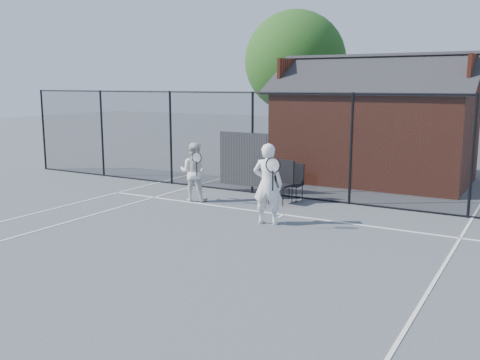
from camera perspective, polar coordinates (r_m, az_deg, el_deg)
The scene contains 10 objects.
ground at distance 10.83m, azimuth -2.16°, elevation -7.06°, with size 80.00×80.00×0.00m, color #494E54.
court_lines at distance 9.79m, azimuth -6.33°, elevation -8.98°, with size 11.02×18.00×0.01m.
fence at distance 15.03m, azimuth 7.02°, elevation 3.38°, with size 22.04×3.00×3.00m.
clubhouse at distance 18.51m, azimuth 14.23°, elevation 4.92°, with size 6.50×4.36×4.19m.
tree_left at distance 24.41m, azimuth 5.91°, elevation 12.45°, with size 4.48×4.48×6.44m.
player_front at distance 12.31m, azimuth 2.99°, elevation -0.41°, with size 0.88×0.68×1.89m.
player_back at distance 14.84m, azimuth -4.95°, elevation 0.88°, with size 0.95×0.82×1.63m.
chair_left at distance 14.48m, azimuth 4.35°, elevation -0.33°, with size 0.55×0.57×1.14m, color black.
chair_right at distance 14.89m, azimuth 5.65°, elevation -0.32°, with size 0.48×0.50×1.01m, color black.
waste_bin at distance 15.24m, azimuth 3.02°, elevation -0.68°, with size 0.46×0.46×0.68m, color black.
Camera 1 is at (5.52, -8.74, 3.21)m, focal length 40.00 mm.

